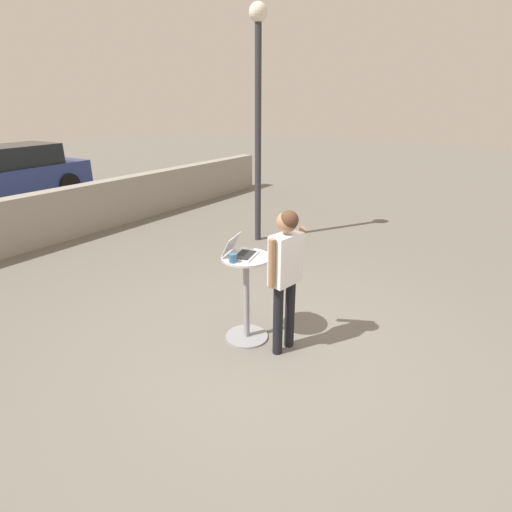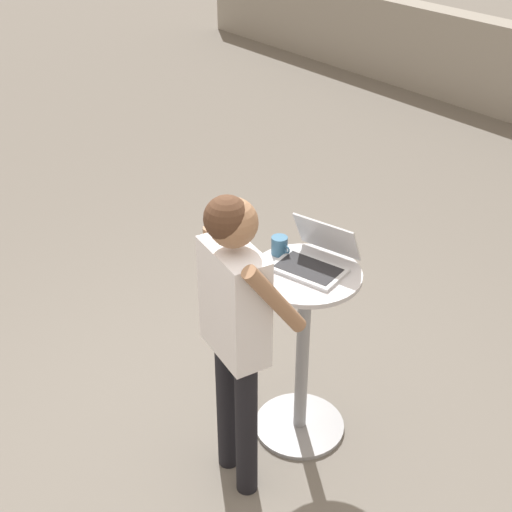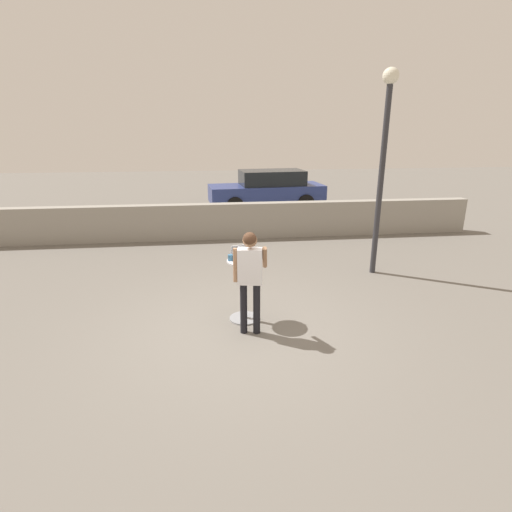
{
  "view_description": "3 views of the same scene",
  "coord_description": "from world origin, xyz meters",
  "px_view_note": "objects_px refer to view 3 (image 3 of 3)",
  "views": [
    {
      "loc": [
        -3.2,
        -1.97,
        2.68
      ],
      "look_at": [
        -0.06,
        0.21,
        1.18
      ],
      "focal_mm": 28.0,
      "sensor_mm": 36.0,
      "label": 1
    },
    {
      "loc": [
        2.25,
        -1.59,
        2.96
      ],
      "look_at": [
        0.0,
        0.26,
        1.17
      ],
      "focal_mm": 50.0,
      "sensor_mm": 36.0,
      "label": 2
    },
    {
      "loc": [
        -0.41,
        -5.63,
        3.1
      ],
      "look_at": [
        0.3,
        0.27,
        1.18
      ],
      "focal_mm": 28.0,
      "sensor_mm": 36.0,
      "label": 3
    }
  ],
  "objects_px": {
    "cafe_table": "(244,288)",
    "standing_person": "(250,271)",
    "coffee_mug": "(231,258)",
    "street_lamp": "(384,147)",
    "parked_car_near_street": "(268,189)",
    "laptop": "(243,256)"
  },
  "relations": [
    {
      "from": "parked_car_near_street",
      "to": "cafe_table",
      "type": "bearing_deg",
      "value": -100.79
    },
    {
      "from": "street_lamp",
      "to": "coffee_mug",
      "type": "bearing_deg",
      "value": -149.53
    },
    {
      "from": "laptop",
      "to": "parked_car_near_street",
      "type": "bearing_deg",
      "value": 79.03
    },
    {
      "from": "cafe_table",
      "to": "parked_car_near_street",
      "type": "bearing_deg",
      "value": 79.21
    },
    {
      "from": "standing_person",
      "to": "parked_car_near_street",
      "type": "relative_size",
      "value": 0.36
    },
    {
      "from": "coffee_mug",
      "to": "parked_car_near_street",
      "type": "relative_size",
      "value": 0.03
    },
    {
      "from": "parked_car_near_street",
      "to": "street_lamp",
      "type": "relative_size",
      "value": 1.09
    },
    {
      "from": "parked_car_near_street",
      "to": "coffee_mug",
      "type": "bearing_deg",
      "value": -102.06
    },
    {
      "from": "cafe_table",
      "to": "standing_person",
      "type": "bearing_deg",
      "value": -84.69
    },
    {
      "from": "street_lamp",
      "to": "laptop",
      "type": "bearing_deg",
      "value": -148.74
    },
    {
      "from": "cafe_table",
      "to": "street_lamp",
      "type": "height_order",
      "value": "street_lamp"
    },
    {
      "from": "laptop",
      "to": "standing_person",
      "type": "xyz_separation_m",
      "value": [
        0.06,
        -0.56,
        -0.06
      ]
    },
    {
      "from": "cafe_table",
      "to": "street_lamp",
      "type": "xyz_separation_m",
      "value": [
        3.06,
        1.94,
        2.16
      ]
    },
    {
      "from": "laptop",
      "to": "street_lamp",
      "type": "bearing_deg",
      "value": 31.26
    },
    {
      "from": "standing_person",
      "to": "street_lamp",
      "type": "relative_size",
      "value": 0.39
    },
    {
      "from": "cafe_table",
      "to": "standing_person",
      "type": "height_order",
      "value": "standing_person"
    },
    {
      "from": "coffee_mug",
      "to": "laptop",
      "type": "bearing_deg",
      "value": 16.81
    },
    {
      "from": "cafe_table",
      "to": "coffee_mug",
      "type": "bearing_deg",
      "value": 176.16
    },
    {
      "from": "laptop",
      "to": "parked_car_near_street",
      "type": "height_order",
      "value": "parked_car_near_street"
    },
    {
      "from": "standing_person",
      "to": "street_lamp",
      "type": "xyz_separation_m",
      "value": [
        3.02,
        2.43,
        1.69
      ]
    },
    {
      "from": "standing_person",
      "to": "coffee_mug",
      "type": "bearing_deg",
      "value": 117.71
    },
    {
      "from": "cafe_table",
      "to": "parked_car_near_street",
      "type": "relative_size",
      "value": 0.23
    }
  ]
}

